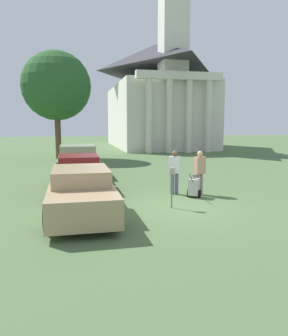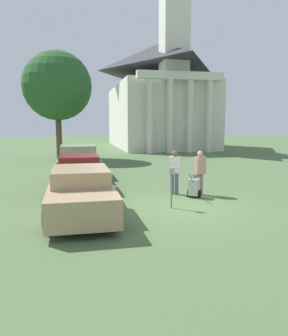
# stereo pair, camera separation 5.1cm
# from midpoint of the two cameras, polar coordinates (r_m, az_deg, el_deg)

# --- Properties ---
(ground_plane) EXTENTS (120.00, 120.00, 0.00)m
(ground_plane) POSITION_cam_midpoint_polar(r_m,az_deg,el_deg) (10.73, 5.88, -6.85)
(ground_plane) COLOR #4C663D
(parked_car_tan) EXTENTS (2.00, 5.22, 1.40)m
(parked_car_tan) POSITION_cam_midpoint_polar(r_m,az_deg,el_deg) (10.10, -10.83, -3.98)
(parked_car_tan) COLOR tan
(parked_car_tan) RESTS_ON ground_plane
(parked_car_maroon) EXTENTS (1.94, 4.88, 1.42)m
(parked_car_maroon) POSITION_cam_midpoint_polar(r_m,az_deg,el_deg) (13.80, -11.14, -0.83)
(parked_car_maroon) COLOR maroon
(parked_car_maroon) RESTS_ON ground_plane
(parked_car_sage) EXTENTS (2.12, 5.07, 1.60)m
(parked_car_sage) POSITION_cam_midpoint_polar(r_m,az_deg,el_deg) (17.25, -11.31, 1.08)
(parked_car_sage) COLOR gray
(parked_car_sage) RESTS_ON ground_plane
(parking_meter) EXTENTS (0.18, 0.09, 1.30)m
(parking_meter) POSITION_cam_midpoint_polar(r_m,az_deg,el_deg) (10.47, 4.98, -2.09)
(parking_meter) COLOR slate
(parking_meter) RESTS_ON ground_plane
(person_worker) EXTENTS (0.47, 0.38, 1.68)m
(person_worker) POSITION_cam_midpoint_polar(r_m,az_deg,el_deg) (12.53, 5.47, -0.26)
(person_worker) COLOR #515670
(person_worker) RESTS_ON ground_plane
(person_supervisor) EXTENTS (0.47, 0.35, 1.68)m
(person_supervisor) POSITION_cam_midpoint_polar(r_m,az_deg,el_deg) (12.55, 9.80, -0.34)
(person_supervisor) COLOR gray
(person_supervisor) RESTS_ON ground_plane
(equipment_cart) EXTENTS (0.71, 0.93, 1.00)m
(equipment_cart) POSITION_cam_midpoint_polar(r_m,az_deg,el_deg) (12.19, 8.84, -3.26)
(equipment_cart) COLOR #B2B2AD
(equipment_cart) RESTS_ON ground_plane
(church) EXTENTS (9.62, 17.41, 22.41)m
(church) POSITION_cam_midpoint_polar(r_m,az_deg,el_deg) (38.37, 2.44, 12.82)
(church) COLOR silver
(church) RESTS_ON ground_plane
(shade_tree) EXTENTS (5.13, 5.13, 8.04)m
(shade_tree) POSITION_cam_midpoint_polar(r_m,az_deg,el_deg) (26.01, -14.82, 13.63)
(shade_tree) COLOR brown
(shade_tree) RESTS_ON ground_plane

